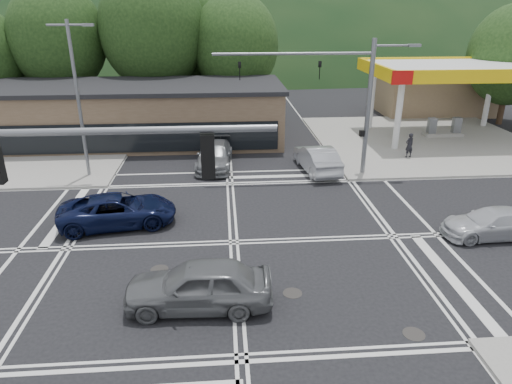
{
  "coord_description": "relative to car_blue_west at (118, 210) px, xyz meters",
  "views": [
    {
      "loc": [
        -0.38,
        -17.74,
        9.63
      ],
      "look_at": [
        1.16,
        2.36,
        1.4
      ],
      "focal_mm": 32.0,
      "sensor_mm": 36.0,
      "label": 1
    }
  ],
  "objects": [
    {
      "name": "ground",
      "position": [
        5.37,
        -2.19,
        -0.75
      ],
      "size": [
        120.0,
        120.0,
        0.0
      ],
      "primitive_type": "plane",
      "color": "black",
      "rests_on": "ground"
    },
    {
      "name": "sidewalk_ne",
      "position": [
        20.37,
        12.81,
        -0.67
      ],
      "size": [
        16.0,
        16.0,
        0.15
      ],
      "primitive_type": "cube",
      "color": "gray",
      "rests_on": "ground"
    },
    {
      "name": "sidewalk_nw",
      "position": [
        -9.63,
        12.81,
        -0.67
      ],
      "size": [
        16.0,
        16.0,
        0.15
      ],
      "primitive_type": "cube",
      "color": "gray",
      "rests_on": "ground"
    },
    {
      "name": "gas_station_canopy",
      "position": [
        22.35,
        13.8,
        4.29
      ],
      "size": [
        12.32,
        8.34,
        5.75
      ],
      "color": "silver",
      "rests_on": "ground"
    },
    {
      "name": "convenience_store",
      "position": [
        25.37,
        22.81,
        1.15
      ],
      "size": [
        10.0,
        6.0,
        3.8
      ],
      "primitive_type": "cube",
      "color": "#846B4F",
      "rests_on": "ground"
    },
    {
      "name": "commercial_row",
      "position": [
        -2.63,
        14.81,
        1.25
      ],
      "size": [
        24.0,
        8.0,
        4.0
      ],
      "primitive_type": "cube",
      "color": "brown",
      "rests_on": "ground"
    },
    {
      "name": "hill_north",
      "position": [
        5.37,
        87.81,
        -0.75
      ],
      "size": [
        252.0,
        126.0,
        140.0
      ],
      "primitive_type": "ellipsoid",
      "color": "#163217",
      "rests_on": "ground"
    },
    {
      "name": "tree_n_a",
      "position": [
        -8.63,
        21.81,
        6.39
      ],
      "size": [
        8.0,
        8.0,
        11.75
      ],
      "color": "#382619",
      "rests_on": "ground"
    },
    {
      "name": "tree_n_b",
      "position": [
        -0.63,
        21.81,
        7.05
      ],
      "size": [
        9.0,
        9.0,
        12.98
      ],
      "color": "#382619",
      "rests_on": "ground"
    },
    {
      "name": "tree_n_c",
      "position": [
        6.37,
        21.81,
        5.74
      ],
      "size": [
        7.6,
        7.6,
        10.87
      ],
      "color": "#382619",
      "rests_on": "ground"
    },
    {
      "name": "tree_n_e",
      "position": [
        3.37,
        25.81,
        6.4
      ],
      "size": [
        8.4,
        8.4,
        11.98
      ],
      "color": "#382619",
      "rests_on": "ground"
    },
    {
      "name": "streetlight_nw",
      "position": [
        -3.07,
        6.81,
        4.3
      ],
      "size": [
        2.5,
        0.25,
        9.0
      ],
      "color": "slate",
      "rests_on": "ground"
    },
    {
      "name": "signal_mast_ne",
      "position": [
        12.31,
        6.01,
        4.33
      ],
      "size": [
        11.65,
        0.3,
        8.0
      ],
      "color": "slate",
      "rests_on": "ground"
    },
    {
      "name": "car_blue_west",
      "position": [
        0.0,
        0.0,
        0.0
      ],
      "size": [
        5.7,
        3.31,
        1.49
      ],
      "primitive_type": "imported",
      "rotation": [
        0.0,
        0.0,
        1.73
      ],
      "color": "black",
      "rests_on": "ground"
    },
    {
      "name": "car_grey_center",
      "position": [
        4.04,
        -6.69,
        0.11
      ],
      "size": [
        5.11,
        2.22,
        1.71
      ],
      "primitive_type": "imported",
      "rotation": [
        0.0,
        0.0,
        -1.61
      ],
      "color": "#5D6062",
      "rests_on": "ground"
    },
    {
      "name": "car_silver_east",
      "position": [
        16.91,
        -2.49,
        -0.1
      ],
      "size": [
        4.48,
        1.9,
        1.29
      ],
      "primitive_type": "imported",
      "rotation": [
        0.0,
        0.0,
        -1.55
      ],
      "color": "silver",
      "rests_on": "ground"
    },
    {
      "name": "car_queue_a",
      "position": [
        10.87,
        6.81,
        0.07
      ],
      "size": [
        2.27,
        5.13,
        1.64
      ],
      "primitive_type": "imported",
      "rotation": [
        0.0,
        0.0,
        3.25
      ],
      "color": "#A5A7AC",
      "rests_on": "ground"
    },
    {
      "name": "car_queue_b",
      "position": [
        6.44,
        16.13,
        0.08
      ],
      "size": [
        2.11,
        4.93,
        1.66
      ],
      "primitive_type": "imported",
      "rotation": [
        0.0,
        0.0,
        3.17
      ],
      "color": "silver",
      "rests_on": "ground"
    },
    {
      "name": "car_northbound",
      "position": [
        4.47,
        8.15,
        0.02
      ],
      "size": [
        2.53,
        5.42,
        1.53
      ],
      "primitive_type": "imported",
      "rotation": [
        0.0,
        0.0,
        -0.07
      ],
      "color": "slate",
      "rests_on": "ground"
    },
    {
      "name": "pedestrian",
      "position": [
        17.52,
        8.7,
        0.23
      ],
      "size": [
        0.7,
        0.57,
        1.66
      ],
      "primitive_type": "imported",
      "rotation": [
        0.0,
        0.0,
        3.47
      ],
      "color": "black",
      "rests_on": "sidewalk_ne"
    }
  ]
}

